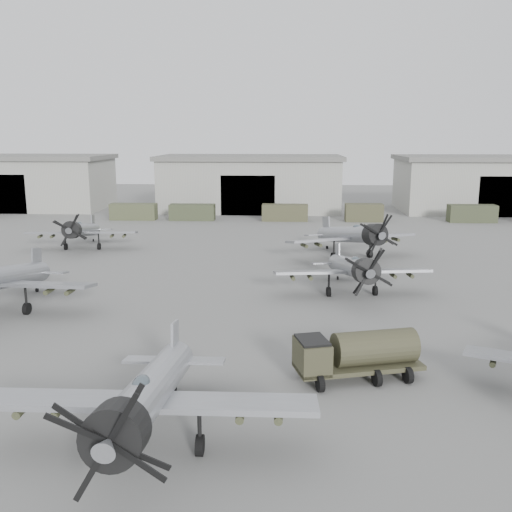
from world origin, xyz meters
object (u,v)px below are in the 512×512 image
at_px(aircraft_near_1, 146,397).
at_px(aircraft_far_0, 81,230).
at_px(fuel_tanker, 357,352).
at_px(aircraft_mid_2, 353,268).
at_px(aircraft_far_1, 353,235).

bearing_deg(aircraft_near_1, aircraft_far_0, 112.48).
xyz_separation_m(aircraft_near_1, fuel_tanker, (8.69, 7.35, -0.95)).
xyz_separation_m(aircraft_mid_2, aircraft_far_0, (-26.44, 16.35, -0.06)).
relative_size(aircraft_mid_2, aircraft_far_0, 1.03).
bearing_deg(aircraft_far_1, aircraft_far_0, 151.12).
relative_size(aircraft_far_0, aircraft_far_1, 0.89).
bearing_deg(aircraft_far_1, aircraft_near_1, -130.59).
height_order(aircraft_far_1, fuel_tanker, aircraft_far_1).
height_order(aircraft_near_1, aircraft_far_0, aircraft_near_1).
bearing_deg(aircraft_near_1, aircraft_mid_2, 65.09).
relative_size(aircraft_mid_2, fuel_tanker, 1.80).
height_order(aircraft_near_1, aircraft_far_1, aircraft_far_1).
bearing_deg(aircraft_mid_2, aircraft_far_1, 75.97).
relative_size(aircraft_mid_2, aircraft_far_1, 0.92).
bearing_deg(aircraft_far_1, aircraft_mid_2, -118.88).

